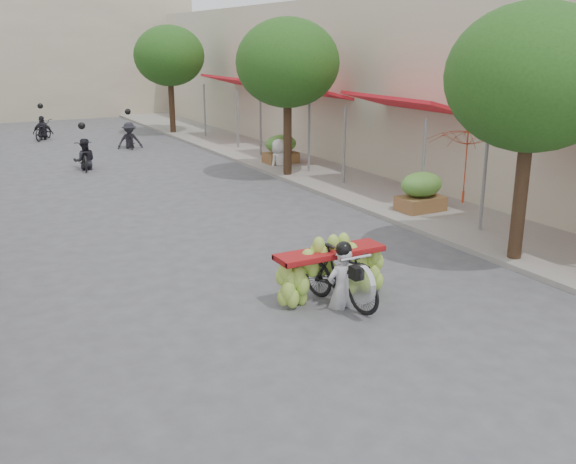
% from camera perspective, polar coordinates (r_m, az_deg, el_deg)
% --- Properties ---
extents(ground, '(120.00, 120.00, 0.00)m').
position_cam_1_polar(ground, '(8.25, 14.00, -16.83)').
color(ground, '#515156').
rests_on(ground, ground).
extents(sidewalk_right, '(4.00, 60.00, 0.12)m').
position_cam_1_polar(sidewalk_right, '(23.61, 2.23, 5.82)').
color(sidewalk_right, gray).
rests_on(sidewalk_right, ground).
extents(shophouse_row_right, '(9.77, 40.00, 6.00)m').
position_cam_1_polar(shophouse_row_right, '(25.39, 13.50, 12.83)').
color(shophouse_row_right, '#BFB69E').
rests_on(shophouse_row_right, ground).
extents(far_building, '(20.00, 6.00, 7.00)m').
position_cam_1_polar(far_building, '(43.23, -22.74, 14.08)').
color(far_building, '#B7A991').
rests_on(far_building, ground).
extents(street_tree_near, '(3.40, 3.40, 5.25)m').
position_cam_1_polar(street_tree_near, '(13.62, 20.94, 12.64)').
color(street_tree_near, '#3A2719').
rests_on(street_tree_near, ground).
extents(street_tree_mid, '(3.40, 3.40, 5.25)m').
position_cam_1_polar(street_tree_mid, '(21.55, -0.05, 14.77)').
color(street_tree_mid, '#3A2719').
rests_on(street_tree_mid, ground).
extents(street_tree_far, '(3.40, 3.40, 5.25)m').
position_cam_1_polar(street_tree_far, '(32.60, -10.50, 15.13)').
color(street_tree_far, '#3A2719').
rests_on(street_tree_far, ground).
extents(produce_crate_mid, '(1.20, 0.88, 1.16)m').
position_cam_1_polar(produce_crate_mid, '(17.43, 11.76, 3.79)').
color(produce_crate_mid, brown).
rests_on(produce_crate_mid, ground).
extents(produce_crate_far, '(1.20, 0.88, 1.16)m').
position_cam_1_polar(produce_crate_far, '(23.98, -0.64, 7.58)').
color(produce_crate_far, brown).
rests_on(produce_crate_far, ground).
extents(banana_motorbike, '(2.20, 1.92, 2.00)m').
position_cam_1_polar(banana_motorbike, '(11.28, 4.36, -3.13)').
color(banana_motorbike, black).
rests_on(banana_motorbike, ground).
extents(market_umbrella, '(2.23, 2.23, 1.86)m').
position_cam_1_polar(market_umbrella, '(15.93, 15.91, 8.97)').
color(market_umbrella, '#B03517').
rests_on(market_umbrella, ground).
extents(pedestrian, '(1.08, 0.92, 1.88)m').
position_cam_1_polar(pedestrian, '(23.55, -0.83, 8.27)').
color(pedestrian, white).
rests_on(pedestrian, ground).
extents(bg_motorbike_a, '(0.88, 1.73, 1.95)m').
position_cam_1_polar(bg_motorbike_a, '(24.42, -17.70, 7.02)').
color(bg_motorbike_a, black).
rests_on(bg_motorbike_a, ground).
extents(bg_motorbike_b, '(1.11, 1.66, 1.95)m').
position_cam_1_polar(bg_motorbike_b, '(28.82, -13.96, 8.91)').
color(bg_motorbike_b, black).
rests_on(bg_motorbike_b, ground).
extents(bg_motorbike_c, '(1.35, 1.73, 1.95)m').
position_cam_1_polar(bg_motorbike_c, '(32.59, -21.02, 9.03)').
color(bg_motorbike_c, black).
rests_on(bg_motorbike_c, ground).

